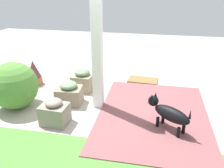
# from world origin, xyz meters

# --- Properties ---
(ground_plane) EXTENTS (12.00, 12.00, 0.00)m
(ground_plane) POSITION_xyz_m (0.00, 0.00, 0.00)
(ground_plane) COLOR #B4A79A
(brick_path) EXTENTS (1.80, 2.40, 0.02)m
(brick_path) POSITION_xyz_m (-0.81, 0.20, 0.01)
(brick_path) COLOR #844C4F
(brick_path) RESTS_ON ground
(porch_pillar) EXTENTS (0.16, 0.16, 2.50)m
(porch_pillar) POSITION_xyz_m (0.17, 0.06, 1.25)
(porch_pillar) COLOR white
(porch_pillar) RESTS_ON ground
(stone_planter_nearest) EXTENTS (0.41, 0.37, 0.45)m
(stone_planter_nearest) POSITION_xyz_m (0.64, -0.51, 0.21)
(stone_planter_nearest) COLOR tan
(stone_planter_nearest) RESTS_ON ground
(stone_planter_near) EXTENTS (0.48, 0.40, 0.43)m
(stone_planter_near) POSITION_xyz_m (0.71, 0.08, 0.20)
(stone_planter_near) COLOR gray
(stone_planter_near) RESTS_ON ground
(stone_planter_mid) EXTENTS (0.43, 0.35, 0.43)m
(stone_planter_mid) POSITION_xyz_m (0.70, 0.73, 0.19)
(stone_planter_mid) COLOR gray
(stone_planter_mid) RESTS_ON ground
(round_shrub) EXTENTS (0.82, 0.82, 0.82)m
(round_shrub) POSITION_xyz_m (1.58, 0.37, 0.41)
(round_shrub) COLOR #528B38
(round_shrub) RESTS_ON ground
(terracotta_pot_spiky) EXTENTS (0.31, 0.31, 0.54)m
(terracotta_pot_spiky) POSITION_xyz_m (1.74, -0.57, 0.26)
(terracotta_pot_spiky) COLOR #9E5834
(terracotta_pot_spiky) RESTS_ON ground
(dog) EXTENTS (0.65, 0.54, 0.50)m
(dog) POSITION_xyz_m (-1.03, 0.56, 0.29)
(dog) COLOR black
(dog) RESTS_ON ground
(doormat) EXTENTS (0.67, 0.41, 0.03)m
(doormat) POSITION_xyz_m (-0.54, -1.21, 0.01)
(doormat) COLOR olive
(doormat) RESTS_ON ground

